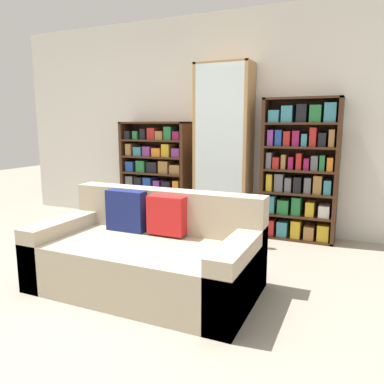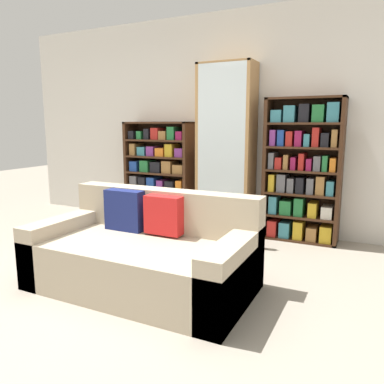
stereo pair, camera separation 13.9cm
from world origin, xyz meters
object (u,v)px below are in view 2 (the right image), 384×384
(display_cabinet, at_px, (226,150))
(wine_bottle, at_px, (261,235))
(bookshelf_left, at_px, (160,174))
(couch, at_px, (144,254))
(bookshelf_right, at_px, (302,172))

(display_cabinet, xyz_separation_m, wine_bottle, (0.61, -0.51, -0.87))
(bookshelf_left, height_order, wine_bottle, bookshelf_left)
(wine_bottle, bearing_deg, bookshelf_left, 161.72)
(couch, relative_size, display_cabinet, 0.87)
(display_cabinet, height_order, wine_bottle, display_cabinet)
(bookshelf_right, xyz_separation_m, wine_bottle, (-0.31, -0.52, -0.64))
(couch, xyz_separation_m, wine_bottle, (0.61, 1.35, -0.11))
(couch, bearing_deg, display_cabinet, 90.08)
(bookshelf_left, height_order, display_cabinet, display_cabinet)
(couch, distance_m, display_cabinet, 2.01)
(bookshelf_right, distance_m, wine_bottle, 0.88)
(bookshelf_right, height_order, wine_bottle, bookshelf_right)
(couch, height_order, wine_bottle, couch)
(display_cabinet, height_order, bookshelf_right, display_cabinet)
(bookshelf_right, bearing_deg, wine_bottle, -120.92)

